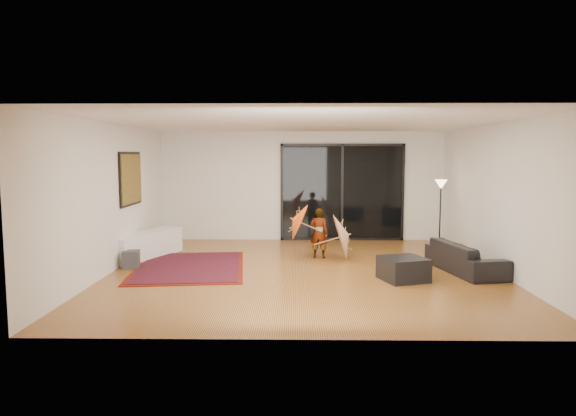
{
  "coord_description": "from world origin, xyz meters",
  "views": [
    {
      "loc": [
        -0.14,
        -9.25,
        2.14
      ],
      "look_at": [
        -0.3,
        0.65,
        1.1
      ],
      "focal_mm": 32.0,
      "sensor_mm": 36.0,
      "label": 1
    }
  ],
  "objects_px": {
    "media_console": "(146,245)",
    "ottoman": "(403,269)",
    "child": "(319,233)",
    "sofa": "(465,257)"
  },
  "relations": [
    {
      "from": "media_console",
      "to": "ottoman",
      "type": "distance_m",
      "value": 5.27
    },
    {
      "from": "media_console",
      "to": "sofa",
      "type": "relative_size",
      "value": 1.04
    },
    {
      "from": "ottoman",
      "to": "media_console",
      "type": "bearing_deg",
      "value": 159.52
    },
    {
      "from": "ottoman",
      "to": "child",
      "type": "bearing_deg",
      "value": 125.86
    },
    {
      "from": "sofa",
      "to": "child",
      "type": "height_order",
      "value": "child"
    },
    {
      "from": "media_console",
      "to": "sofa",
      "type": "height_order",
      "value": "sofa"
    },
    {
      "from": "media_console",
      "to": "ottoman",
      "type": "bearing_deg",
      "value": 0.86
    },
    {
      "from": "child",
      "to": "ottoman",
      "type": "bearing_deg",
      "value": 137.15
    },
    {
      "from": "sofa",
      "to": "child",
      "type": "relative_size",
      "value": 1.77
    },
    {
      "from": "media_console",
      "to": "child",
      "type": "xyz_separation_m",
      "value": [
        3.58,
        0.03,
        0.25
      ]
    }
  ]
}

